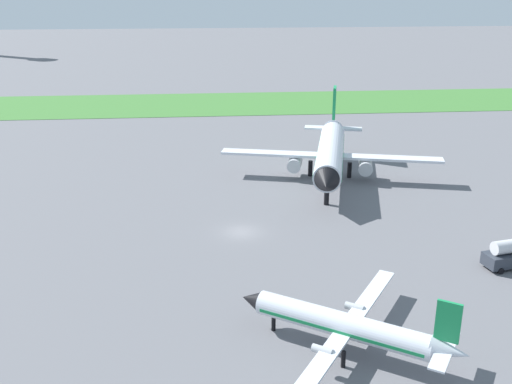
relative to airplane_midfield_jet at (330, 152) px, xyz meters
name	(u,v)px	position (x,y,z in m)	size (l,w,h in m)	color
ground_plane	(241,232)	(-15.22, -19.64, -4.39)	(600.00, 600.00, 0.00)	slate
grass_taxiway_strip	(221,104)	(-15.22, 59.84, -4.35)	(360.00, 28.00, 0.08)	#3D7533
airplane_midfield_jet	(330,152)	(0.00, 0.00, 0.00)	(34.02, 33.60, 12.18)	silver
airplane_foreground_turboprop	(346,325)	(-7.99, -45.87, -1.79)	(18.02, 20.56, 7.09)	silver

